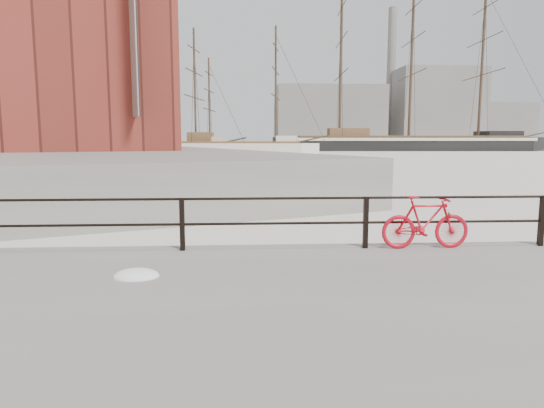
# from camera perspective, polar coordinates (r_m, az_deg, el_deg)

# --- Properties ---
(ground) EXTENTS (400.00, 400.00, 0.00)m
(ground) POSITION_cam_1_polar(r_m,az_deg,el_deg) (11.17, 28.44, -5.92)
(ground) COLOR white
(ground) RESTS_ON ground
(far_quay) EXTENTS (78.44, 148.07, 1.80)m
(far_quay) POSITION_cam_1_polar(r_m,az_deg,el_deg) (88.12, -26.22, 5.91)
(far_quay) COLOR gray
(far_quay) RESTS_ON ground
(guardrail) EXTENTS (28.00, 0.10, 1.00)m
(guardrail) POSITION_cam_1_polar(r_m,az_deg,el_deg) (10.88, 29.14, -1.74)
(guardrail) COLOR black
(guardrail) RESTS_ON promenade
(bicycle) EXTENTS (1.70, 0.28, 1.02)m
(bicycle) POSITION_cam_1_polar(r_m,az_deg,el_deg) (9.73, 17.61, -2.06)
(bicycle) COLOR red
(bicycle) RESTS_ON promenade
(barque_black) EXTENTS (62.87, 23.95, 34.82)m
(barque_black) POSITION_cam_1_polar(r_m,az_deg,el_deg) (102.83, 15.72, 6.06)
(barque_black) COLOR black
(barque_black) RESTS_ON ground
(schooner_mid) EXTENTS (31.28, 17.31, 21.23)m
(schooner_mid) POSITION_cam_1_polar(r_m,az_deg,el_deg) (81.32, -4.31, 5.96)
(schooner_mid) COLOR beige
(schooner_mid) RESTS_ON ground
(schooner_left) EXTENTS (22.61, 12.37, 16.66)m
(schooner_left) POSITION_cam_1_polar(r_m,az_deg,el_deg) (85.06, -10.54, 5.93)
(schooner_left) COLOR beige
(schooner_left) RESTS_ON ground
(apartment_cream) EXTENTS (24.16, 21.40, 21.20)m
(apartment_cream) POSITION_cam_1_polar(r_m,az_deg,el_deg) (78.80, -28.33, 14.06)
(apartment_cream) COLOR beige
(apartment_cream) RESTS_ON far_quay
(apartment_grey) EXTENTS (26.02, 22.15, 23.20)m
(apartment_grey) POSITION_cam_1_polar(r_m,az_deg,el_deg) (100.75, -27.72, 13.08)
(apartment_grey) COLOR #AAAAA4
(apartment_grey) RESTS_ON far_quay
(apartment_brick) EXTENTS (27.87, 22.90, 21.20)m
(apartment_brick) POSITION_cam_1_polar(r_m,az_deg,el_deg) (123.54, -27.27, 11.49)
(apartment_brick) COLOR maroon
(apartment_brick) RESTS_ON far_quay
(industrial_west) EXTENTS (32.00, 18.00, 18.00)m
(industrial_west) POSITION_cam_1_polar(r_m,az_deg,el_deg) (151.57, 6.67, 10.13)
(industrial_west) COLOR gray
(industrial_west) RESTS_ON ground
(industrial_mid) EXTENTS (26.00, 20.00, 24.00)m
(industrial_mid) POSITION_cam_1_polar(r_m,az_deg,el_deg) (166.04, 18.57, 10.61)
(industrial_mid) COLOR gray
(industrial_mid) RESTS_ON ground
(industrial_east) EXTENTS (20.00, 16.00, 14.00)m
(industrial_east) POSITION_cam_1_polar(r_m,az_deg,el_deg) (179.98, 24.80, 8.46)
(industrial_east) COLOR gray
(industrial_east) RESTS_ON ground
(smokestack) EXTENTS (2.80, 2.80, 44.00)m
(smokestack) POSITION_cam_1_polar(r_m,az_deg,el_deg) (167.38, 13.81, 14.20)
(smokestack) COLOR gray
(smokestack) RESTS_ON ground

